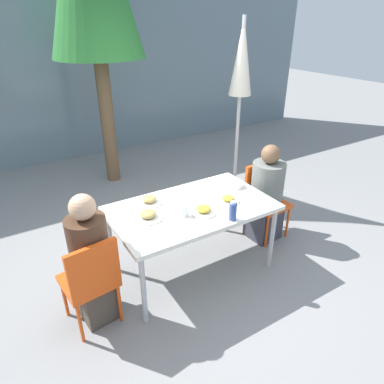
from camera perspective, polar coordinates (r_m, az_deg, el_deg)
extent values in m
plane|color=gray|center=(3.62, 0.00, -12.52)|extent=(24.00, 24.00, 0.00)
cube|color=slate|center=(6.44, -19.16, 18.63)|extent=(10.00, 0.20, 3.00)
cube|color=silver|center=(3.21, 0.00, -2.70)|extent=(1.51, 0.90, 0.04)
cylinder|color=#B7B7B7|center=(2.89, -8.09, -15.94)|extent=(0.04, 0.04, 0.69)
cylinder|color=#B7B7B7|center=(3.52, 13.19, -7.56)|extent=(0.04, 0.04, 0.69)
cylinder|color=#B7B7B7|center=(3.47, -13.39, -8.11)|extent=(0.04, 0.04, 0.69)
cylinder|color=#B7B7B7|center=(4.01, 5.60, -2.26)|extent=(0.04, 0.04, 0.69)
cube|color=#E54C14|center=(2.97, -16.88, -13.94)|extent=(0.44, 0.44, 0.04)
cube|color=#E54C14|center=(2.69, -16.02, -12.38)|extent=(0.40, 0.08, 0.42)
cylinder|color=#E54C14|center=(3.21, -20.46, -16.21)|extent=(0.03, 0.03, 0.39)
cylinder|color=#E54C14|center=(3.27, -14.74, -14.13)|extent=(0.03, 0.03, 0.39)
cylinder|color=#E54C14|center=(2.96, -18.13, -20.08)|extent=(0.03, 0.03, 0.39)
cylinder|color=#E54C14|center=(3.04, -11.93, -17.66)|extent=(0.03, 0.03, 0.39)
cube|color=#473D33|center=(3.11, -15.50, -16.36)|extent=(0.31, 0.31, 0.43)
cylinder|color=#472D1E|center=(2.80, -16.74, -9.04)|extent=(0.31, 0.31, 0.55)
sphere|color=tan|center=(2.61, -17.83, -2.41)|extent=(0.20, 0.20, 0.20)
cube|color=#E54C14|center=(3.98, 12.58, -1.98)|extent=(0.43, 0.43, 0.04)
cube|color=#E54C14|center=(3.98, 11.03, 1.95)|extent=(0.40, 0.06, 0.42)
cylinder|color=#E54C14|center=(4.11, 15.63, -4.88)|extent=(0.03, 0.03, 0.39)
cylinder|color=#E54C14|center=(3.88, 12.34, -6.49)|extent=(0.03, 0.03, 0.39)
cylinder|color=#E54C14|center=(4.29, 12.22, -2.96)|extent=(0.03, 0.03, 0.39)
cylinder|color=#E54C14|center=(4.08, 8.90, -4.38)|extent=(0.03, 0.03, 0.39)
cube|color=#383842|center=(4.04, 11.81, -4.62)|extent=(0.34, 0.34, 0.43)
cylinder|color=slate|center=(3.82, 12.46, 1.29)|extent=(0.36, 0.36, 0.49)
sphere|color=brown|center=(3.69, 13.00, 6.15)|extent=(0.20, 0.20, 0.20)
cylinder|color=#333333|center=(4.88, 6.88, -0.88)|extent=(0.36, 0.36, 0.05)
cylinder|color=#BCBCBC|center=(4.47, 7.70, 12.12)|extent=(0.04, 0.04, 2.33)
cone|color=beige|center=(4.34, 8.33, 21.41)|extent=(0.28, 0.28, 0.88)
cylinder|color=white|center=(3.29, 6.01, -1.48)|extent=(0.22, 0.22, 0.01)
ellipsoid|color=gold|center=(3.28, 6.04, -1.01)|extent=(0.12, 0.12, 0.05)
cylinder|color=white|center=(3.28, -7.14, -1.68)|extent=(0.25, 0.25, 0.01)
ellipsoid|color=tan|center=(3.26, -7.18, -1.14)|extent=(0.14, 0.14, 0.06)
cylinder|color=white|center=(3.04, -7.34, -4.22)|extent=(0.27, 0.27, 0.01)
ellipsoid|color=tan|center=(3.02, -7.38, -3.63)|extent=(0.15, 0.15, 0.06)
cylinder|color=white|center=(3.09, 1.89, -3.34)|extent=(0.24, 0.24, 0.01)
ellipsoid|color=gold|center=(3.08, 1.90, -2.80)|extent=(0.13, 0.13, 0.05)
cylinder|color=#334C8E|center=(2.97, 6.82, -3.26)|extent=(0.07, 0.07, 0.16)
cylinder|color=white|center=(2.93, 6.91, -1.74)|extent=(0.05, 0.05, 0.02)
cylinder|color=white|center=(3.02, -1.32, -3.21)|extent=(0.07, 0.07, 0.10)
cylinder|color=white|center=(3.57, 7.38, 1.22)|extent=(0.15, 0.15, 0.05)
cylinder|color=brown|center=(5.30, -13.86, 11.06)|extent=(0.20, 0.20, 1.81)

